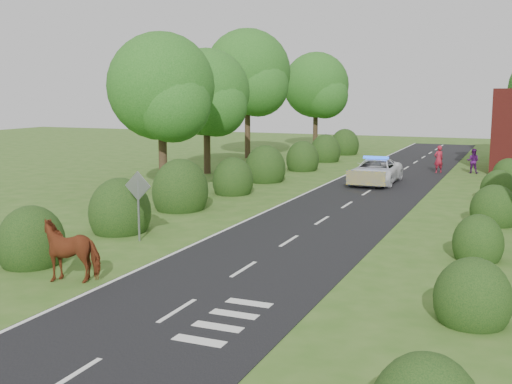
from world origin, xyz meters
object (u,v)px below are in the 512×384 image
at_px(pedestrian_purple, 473,161).
at_px(pedestrian_red, 439,159).
at_px(police_van, 376,171).
at_px(cow, 73,254).
at_px(road_sign, 138,196).

bearing_deg(pedestrian_purple, pedestrian_red, 23.68).
distance_m(police_van, pedestrian_purple, 8.70).
height_order(cow, pedestrian_purple, pedestrian_purple).
bearing_deg(police_van, road_sign, -105.63).
bearing_deg(road_sign, police_van, 75.16).
relative_size(cow, pedestrian_purple, 1.27).
bearing_deg(road_sign, pedestrian_red, 72.99).
relative_size(road_sign, pedestrian_purple, 1.57).
xyz_separation_m(road_sign, cow, (0.86, -4.74, -0.93)).
relative_size(road_sign, pedestrian_red, 1.41).
bearing_deg(cow, pedestrian_purple, 141.64).
bearing_deg(cow, pedestrian_red, 145.16).
height_order(pedestrian_red, pedestrian_purple, pedestrian_red).
relative_size(police_van, pedestrian_purple, 3.28).
height_order(police_van, pedestrian_red, pedestrian_red).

